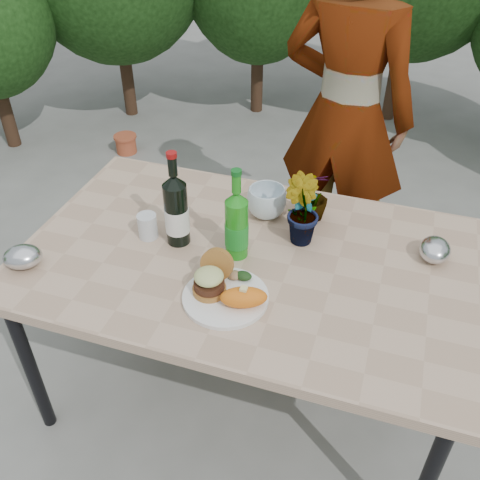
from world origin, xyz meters
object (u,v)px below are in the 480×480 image
(wine_bottle, at_px, (176,211))
(person, at_px, (346,116))
(patio_table, at_px, (247,268))
(dinner_plate, at_px, (226,297))

(wine_bottle, bearing_deg, person, 80.25)
(patio_table, xyz_separation_m, wine_bottle, (-0.26, 0.00, 0.19))
(patio_table, xyz_separation_m, dinner_plate, (0.00, -0.23, 0.06))
(dinner_plate, bearing_deg, person, 81.80)
(dinner_plate, height_order, person, person)
(person, bearing_deg, dinner_plate, 92.13)
(dinner_plate, relative_size, person, 0.16)
(wine_bottle, bearing_deg, dinner_plate, -26.94)
(dinner_plate, distance_m, wine_bottle, 0.38)
(patio_table, height_order, person, person)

